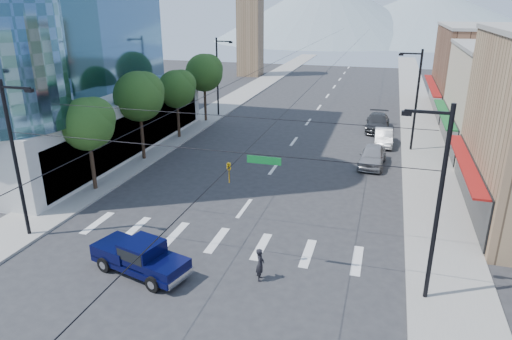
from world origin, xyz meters
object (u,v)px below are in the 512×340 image
(pickup_truck, at_px, (140,256))
(pedestrian, at_px, (260,264))
(parked_car_near, at_px, (372,156))
(parked_car_mid, at_px, (383,137))
(parked_car_far, at_px, (378,122))

(pickup_truck, bearing_deg, pedestrian, 24.99)
(parked_car_near, bearing_deg, parked_car_mid, 87.24)
(pedestrian, xyz_separation_m, parked_car_far, (4.40, 30.09, 0.00))
(parked_car_near, height_order, parked_car_mid, parked_car_near)
(pickup_truck, xyz_separation_m, parked_car_far, (10.29, 31.11, -0.07))
(parked_car_mid, bearing_deg, pedestrian, -103.75)
(pickup_truck, distance_m, parked_car_mid, 28.13)
(pickup_truck, distance_m, pedestrian, 5.97)
(pickup_truck, relative_size, parked_car_far, 0.94)
(pedestrian, bearing_deg, parked_car_near, -24.50)
(parked_car_mid, height_order, parked_car_far, parked_car_far)
(pickup_truck, distance_m, parked_car_far, 32.77)
(parked_car_near, xyz_separation_m, parked_car_mid, (0.73, 6.33, -0.09))
(parked_car_mid, relative_size, parked_car_far, 0.78)
(parked_car_near, bearing_deg, pedestrian, -99.57)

